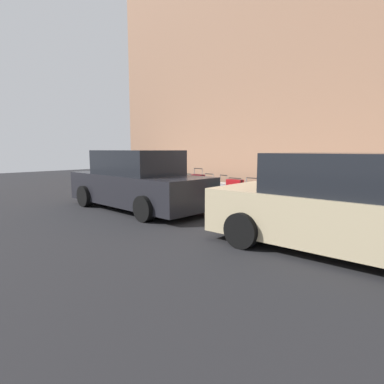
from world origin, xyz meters
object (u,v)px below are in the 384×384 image
(suitcase_silver_6, at_px, (223,192))
(suitcase_olive_7, at_px, (209,190))
(suitcase_red_5, at_px, (235,191))
(parked_car_beige_0, at_px, (343,207))
(suitcase_teal_2, at_px, (289,198))
(suitcase_black_3, at_px, (269,196))
(fire_hydrant, at_px, (161,182))
(suitcase_olive_0, at_px, (332,206))
(suitcase_navy_4, at_px, (252,196))
(suitcase_black_10, at_px, (175,187))
(suitcase_maroon_8, at_px, (198,186))
(parked_car_charcoal_1, at_px, (137,182))
(suitcase_teal_9, at_px, (187,185))
(suitcase_maroon_1, at_px, (312,201))

(suitcase_silver_6, bearing_deg, suitcase_olive_7, 16.63)
(suitcase_red_5, bearing_deg, parked_car_beige_0, 150.31)
(suitcase_red_5, height_order, parked_car_beige_0, parked_car_beige_0)
(suitcase_teal_2, xyz_separation_m, suitcase_silver_6, (2.25, -0.08, -0.05))
(suitcase_black_3, relative_size, suitcase_red_5, 0.88)
(fire_hydrant, bearing_deg, suitcase_black_3, -179.87)
(suitcase_red_5, height_order, fire_hydrant, suitcase_red_5)
(suitcase_black_3, bearing_deg, suitcase_olive_0, 177.10)
(fire_hydrant, bearing_deg, suitcase_navy_4, 179.88)
(suitcase_teal_2, xyz_separation_m, suitcase_black_10, (4.34, 0.03, -0.03))
(suitcase_silver_6, xyz_separation_m, suitcase_maroon_8, (0.99, 0.10, 0.13))
(suitcase_red_5, relative_size, parked_car_charcoal_1, 0.16)
(suitcase_teal_9, height_order, parked_car_beige_0, parked_car_beige_0)
(suitcase_maroon_8, xyz_separation_m, fire_hydrant, (1.92, -0.02, 0.00))
(parked_car_beige_0, bearing_deg, suitcase_teal_9, -20.91)
(suitcase_teal_2, xyz_separation_m, suitcase_olive_7, (2.73, 0.07, -0.01))
(suitcase_silver_6, height_order, parked_car_beige_0, parked_car_beige_0)
(suitcase_maroon_1, xyz_separation_m, fire_hydrant, (5.76, 0.03, 0.07))
(suitcase_black_3, height_order, suitcase_maroon_8, suitcase_maroon_8)
(suitcase_teal_2, relative_size, suitcase_navy_4, 0.85)
(suitcase_olive_0, relative_size, suitcase_black_10, 0.67)
(suitcase_silver_6, relative_size, suitcase_teal_9, 1.04)
(suitcase_silver_6, relative_size, suitcase_black_10, 0.95)
(suitcase_olive_0, xyz_separation_m, suitcase_black_10, (5.49, -0.05, 0.01))
(fire_hydrant, distance_m, parked_car_charcoal_1, 2.70)
(suitcase_olive_0, height_order, fire_hydrant, fire_hydrant)
(suitcase_olive_7, relative_size, parked_car_beige_0, 0.19)
(suitcase_silver_6, distance_m, suitcase_olive_7, 0.49)
(suitcase_maroon_1, bearing_deg, suitcase_olive_7, 1.60)
(suitcase_teal_2, distance_m, suitcase_teal_9, 3.79)
(suitcase_maroon_8, height_order, suitcase_teal_9, suitcase_maroon_8)
(suitcase_navy_4, height_order, parked_car_charcoal_1, parked_car_charcoal_1)
(suitcase_teal_9, relative_size, suitcase_black_10, 0.91)
(suitcase_maroon_1, relative_size, suitcase_teal_2, 1.02)
(suitcase_teal_2, distance_m, parked_car_charcoal_1, 4.28)
(suitcase_red_5, height_order, suitcase_maroon_8, suitcase_maroon_8)
(suitcase_maroon_8, bearing_deg, suitcase_teal_9, -4.51)
(suitcase_teal_2, relative_size, suitcase_red_5, 0.89)
(suitcase_silver_6, relative_size, suitcase_olive_7, 0.97)
(suitcase_olive_0, xyz_separation_m, parked_car_beige_0, (-0.92, 2.14, 0.38))
(suitcase_maroon_1, height_order, suitcase_silver_6, suitcase_silver_6)
(suitcase_silver_6, bearing_deg, suitcase_black_10, 2.86)
(suitcase_black_10, bearing_deg, fire_hydrant, -2.00)
(suitcase_olive_7, height_order, fire_hydrant, suitcase_olive_7)
(suitcase_silver_6, xyz_separation_m, suitcase_black_10, (2.09, 0.10, 0.02))
(parked_car_charcoal_1, bearing_deg, suitcase_silver_6, -121.29)
(suitcase_maroon_1, height_order, suitcase_olive_7, suitcase_olive_7)
(suitcase_teal_2, height_order, fire_hydrant, fire_hydrant)
(suitcase_black_3, bearing_deg, suitcase_maroon_8, 0.68)
(suitcase_teal_2, relative_size, suitcase_black_10, 0.79)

